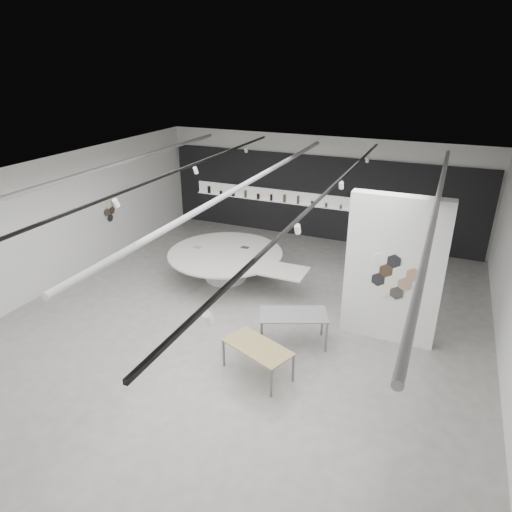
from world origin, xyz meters
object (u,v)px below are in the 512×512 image
at_px(sample_table_stone, 293,316).
at_px(kitchen_counter, 410,242).
at_px(display_island, 227,262).
at_px(sample_table_wood, 258,348).
at_px(partition_column, 393,271).

distance_m(sample_table_stone, kitchen_counter, 6.97).
height_order(sample_table_stone, kitchen_counter, kitchen_counter).
xyz_separation_m(display_island, sample_table_stone, (2.98, -2.50, 0.16)).
height_order(sample_table_wood, kitchen_counter, kitchen_counter).
bearing_deg(display_island, sample_table_stone, -39.66).
bearing_deg(sample_table_stone, kitchen_counter, 73.49).
bearing_deg(sample_table_wood, display_island, 124.32).
xyz_separation_m(display_island, kitchen_counter, (4.96, 4.18, -0.11)).
distance_m(partition_column, kitchen_counter, 5.67).
bearing_deg(display_island, kitchen_counter, 40.42).
bearing_deg(partition_column, display_island, 165.01).
height_order(sample_table_wood, sample_table_stone, sample_table_stone).
height_order(partition_column, sample_table_wood, partition_column).
bearing_deg(display_island, partition_column, -14.67).
bearing_deg(kitchen_counter, partition_column, -96.38).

